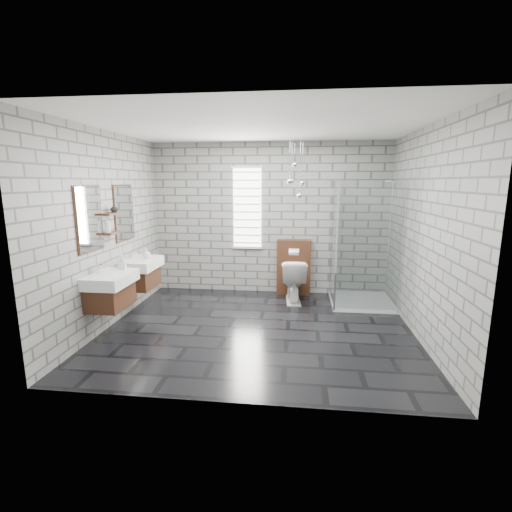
% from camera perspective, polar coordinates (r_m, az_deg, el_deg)
% --- Properties ---
extents(floor, '(4.20, 3.60, 0.02)m').
position_cam_1_polar(floor, '(5.28, 0.35, -11.15)').
color(floor, black).
rests_on(floor, ground).
extents(ceiling, '(4.20, 3.60, 0.02)m').
position_cam_1_polar(ceiling, '(4.93, 0.39, 19.51)').
color(ceiling, white).
rests_on(ceiling, wall_back).
extents(wall_back, '(4.20, 0.02, 2.70)m').
position_cam_1_polar(wall_back, '(6.71, 2.07, 5.69)').
color(wall_back, gray).
rests_on(wall_back, floor).
extents(wall_front, '(4.20, 0.02, 2.70)m').
position_cam_1_polar(wall_front, '(3.15, -3.24, -0.73)').
color(wall_front, gray).
rests_on(wall_front, floor).
extents(wall_left, '(0.02, 3.60, 2.70)m').
position_cam_1_polar(wall_left, '(5.56, -21.83, 3.72)').
color(wall_left, gray).
rests_on(wall_left, floor).
extents(wall_right, '(0.02, 3.60, 2.70)m').
position_cam_1_polar(wall_right, '(5.14, 24.48, 2.95)').
color(wall_right, gray).
rests_on(wall_right, floor).
extents(vanity_left, '(0.47, 0.70, 1.57)m').
position_cam_1_polar(vanity_left, '(5.17, -21.83, -3.53)').
color(vanity_left, '#482716').
rests_on(vanity_left, wall_left).
extents(vanity_right, '(0.47, 0.70, 1.57)m').
position_cam_1_polar(vanity_right, '(5.99, -17.59, -1.29)').
color(vanity_right, '#482716').
rests_on(vanity_right, wall_left).
extents(shelf_lower, '(0.14, 0.30, 0.03)m').
position_cam_1_polar(shelf_lower, '(5.48, -21.32, 3.34)').
color(shelf_lower, '#482716').
rests_on(shelf_lower, wall_left).
extents(shelf_upper, '(0.14, 0.30, 0.03)m').
position_cam_1_polar(shelf_upper, '(5.46, -21.52, 6.04)').
color(shelf_upper, '#482716').
rests_on(shelf_upper, wall_left).
extents(window, '(0.56, 0.05, 1.48)m').
position_cam_1_polar(window, '(6.71, -1.37, 7.40)').
color(window, white).
rests_on(window, wall_back).
extents(cistern_panel, '(0.60, 0.20, 1.00)m').
position_cam_1_polar(cistern_panel, '(6.72, 5.82, -1.71)').
color(cistern_panel, '#482716').
rests_on(cistern_panel, floor).
extents(flush_plate, '(0.18, 0.01, 0.12)m').
position_cam_1_polar(flush_plate, '(6.56, 5.85, 0.64)').
color(flush_plate, silver).
rests_on(flush_plate, cistern_panel).
extents(shower_enclosure, '(1.00, 1.00, 2.03)m').
position_cam_1_polar(shower_enclosure, '(6.29, 15.32, -2.93)').
color(shower_enclosure, white).
rests_on(shower_enclosure, floor).
extents(pendant_cluster, '(0.30, 0.26, 0.95)m').
position_cam_1_polar(pendant_cluster, '(6.22, 6.08, 11.49)').
color(pendant_cluster, silver).
rests_on(pendant_cluster, ceiling).
extents(toilet, '(0.47, 0.75, 0.74)m').
position_cam_1_polar(toilet, '(6.35, 5.73, -3.72)').
color(toilet, white).
rests_on(toilet, floor).
extents(soap_bottle_a, '(0.11, 0.11, 0.20)m').
position_cam_1_polar(soap_bottle_a, '(5.32, -19.90, -0.86)').
color(soap_bottle_a, '#B2B2B2').
rests_on(soap_bottle_a, vanity_left).
extents(soap_bottle_b, '(0.13, 0.13, 0.15)m').
position_cam_1_polar(soap_bottle_b, '(5.96, -16.50, 0.39)').
color(soap_bottle_b, '#B2B2B2').
rests_on(soap_bottle_b, vanity_right).
extents(soap_bottle_c, '(0.10, 0.11, 0.21)m').
position_cam_1_polar(soap_bottle_c, '(5.36, -21.89, 4.43)').
color(soap_bottle_c, '#B2B2B2').
rests_on(soap_bottle_c, shelf_lower).
extents(vase, '(0.12, 0.12, 0.11)m').
position_cam_1_polar(vase, '(5.54, -20.99, 6.86)').
color(vase, '#B2B2B2').
rests_on(vase, shelf_upper).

